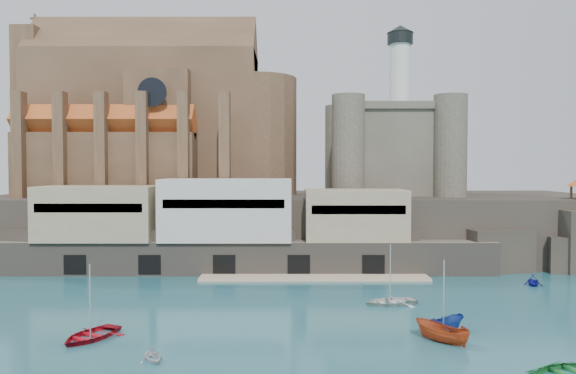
# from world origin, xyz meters

# --- Properties ---
(ground) EXTENTS (300.00, 300.00, 0.00)m
(ground) POSITION_xyz_m (0.00, 0.00, 0.00)
(ground) COLOR #1B505C
(ground) RESTS_ON ground
(promontory) EXTENTS (100.00, 36.00, 10.00)m
(promontory) POSITION_xyz_m (-0.19, 39.37, 4.92)
(promontory) COLOR black
(promontory) RESTS_ON ground
(quay) EXTENTS (70.00, 12.00, 13.05)m
(quay) POSITION_xyz_m (-10.19, 23.07, 6.07)
(quay) COLOR #696054
(quay) RESTS_ON ground
(church) EXTENTS (47.00, 25.93, 30.51)m
(church) POSITION_xyz_m (-24.13, 41.85, 22.13)
(church) COLOR #503825
(church) RESTS_ON promontory
(castle_keep) EXTENTS (21.20, 21.20, 29.30)m
(castle_keep) POSITION_xyz_m (16.08, 41.08, 18.31)
(castle_keep) COLOR #4E4A3D
(castle_keep) RESTS_ON promontory
(boat_0) EXTENTS (4.41, 2.86, 5.98)m
(boat_0) POSITION_xyz_m (-18.30, -7.77, 0.00)
(boat_0) COLOR #A20C18
(boat_0) RESTS_ON ground
(boat_1) EXTENTS (2.73, 2.42, 2.70)m
(boat_1) POSITION_xyz_m (-11.68, -13.22, 0.00)
(boat_1) COLOR silver
(boat_1) RESTS_ON ground
(boat_2) EXTENTS (2.25, 2.23, 4.39)m
(boat_2) POSITION_xyz_m (12.45, -5.64, 0.00)
(boat_2) COLOR navy
(boat_2) RESTS_ON ground
(boat_5) EXTENTS (2.72, 2.72, 5.04)m
(boat_5) POSITION_xyz_m (11.48, -8.60, 0.00)
(boat_5) COLOR #AB3F18
(boat_5) RESTS_ON ground
(boat_6) EXTENTS (2.18, 4.28, 5.76)m
(boat_6) POSITION_xyz_m (9.49, 4.30, 0.00)
(boat_6) COLOR silver
(boat_6) RESTS_ON ground
(boat_7) EXTENTS (3.10, 2.38, 3.17)m
(boat_7) POSITION_xyz_m (28.99, 14.00, 0.00)
(boat_7) COLOR navy
(boat_7) RESTS_ON ground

